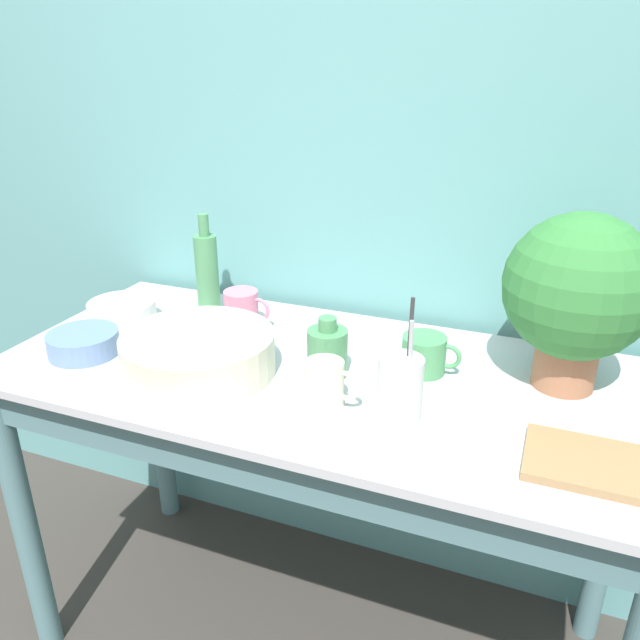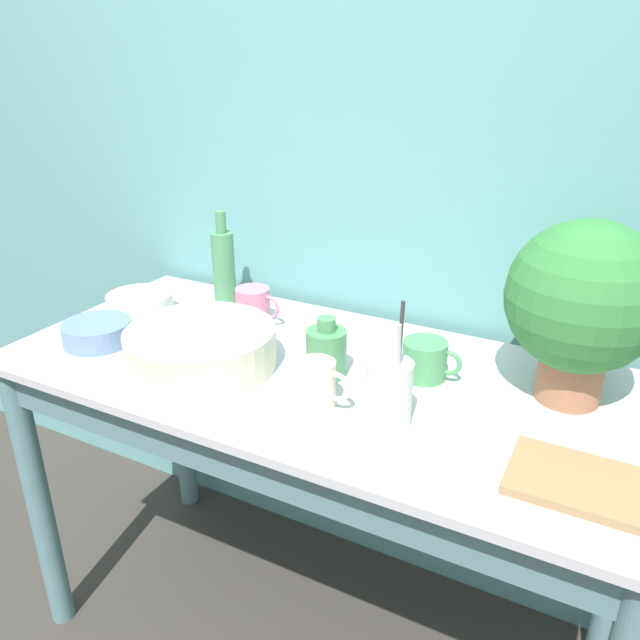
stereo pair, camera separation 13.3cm
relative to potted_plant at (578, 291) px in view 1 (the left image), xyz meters
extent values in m
cube|color=#609E9E|center=(-0.50, 0.26, 0.17)|extent=(6.00, 0.05, 2.40)
cylinder|color=slate|center=(-1.17, -0.41, -0.63)|extent=(0.06, 0.06, 0.80)
cylinder|color=slate|center=(-1.17, 0.16, -0.63)|extent=(0.06, 0.06, 0.80)
cylinder|color=slate|center=(0.17, 0.16, -0.63)|extent=(0.06, 0.06, 0.80)
cube|color=slate|center=(-0.50, -0.41, -0.28)|extent=(1.34, 0.02, 0.10)
cube|color=silver|center=(-0.50, -0.12, -0.22)|extent=(1.44, 0.66, 0.02)
cylinder|color=#A36647|center=(0.00, 0.00, -0.16)|extent=(0.13, 0.13, 0.10)
sphere|color=#337A38|center=(0.00, 0.00, 0.01)|extent=(0.29, 0.29, 0.29)
cylinder|color=beige|center=(-0.74, -0.23, -0.17)|extent=(0.33, 0.33, 0.09)
cylinder|color=#4C8C59|center=(-0.91, 0.09, -0.11)|extent=(0.06, 0.06, 0.21)
cylinder|color=#4C8C59|center=(-0.91, 0.09, 0.02)|extent=(0.03, 0.03, 0.06)
cylinder|color=#4C8C59|center=(-0.48, -0.14, -0.16)|extent=(0.09, 0.09, 0.10)
cylinder|color=#4C8C59|center=(-0.48, -0.14, -0.09)|extent=(0.04, 0.04, 0.03)
cylinder|color=#4C935B|center=(-0.29, -0.05, -0.17)|extent=(0.10, 0.10, 0.08)
torus|color=#4C935B|center=(-0.23, -0.05, -0.17)|extent=(0.06, 0.01, 0.06)
cylinder|color=beige|center=(-0.44, -0.26, -0.16)|extent=(0.08, 0.08, 0.10)
torus|color=beige|center=(-0.39, -0.26, -0.16)|extent=(0.06, 0.01, 0.06)
cylinder|color=pink|center=(-0.77, 0.03, -0.16)|extent=(0.09, 0.09, 0.09)
torus|color=pink|center=(-0.73, 0.03, -0.16)|extent=(0.06, 0.01, 0.06)
cylinder|color=silver|center=(-1.07, -0.07, -0.18)|extent=(0.17, 0.17, 0.06)
cylinder|color=#6684B2|center=(-1.04, -0.25, -0.19)|extent=(0.16, 0.16, 0.05)
cylinder|color=silver|center=(-0.29, -0.25, -0.15)|extent=(0.09, 0.09, 0.13)
cylinder|color=#333333|center=(-0.28, -0.23, -0.09)|extent=(0.01, 0.02, 0.24)
cylinder|color=#B7B7BC|center=(-0.27, -0.25, -0.11)|extent=(0.01, 0.02, 0.21)
cube|color=#99754C|center=(0.05, -0.28, -0.20)|extent=(0.21, 0.16, 0.02)
camera|label=1|loc=(-0.05, -1.26, 0.44)|focal=35.00mm
camera|label=2|loc=(0.07, -1.21, 0.44)|focal=35.00mm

